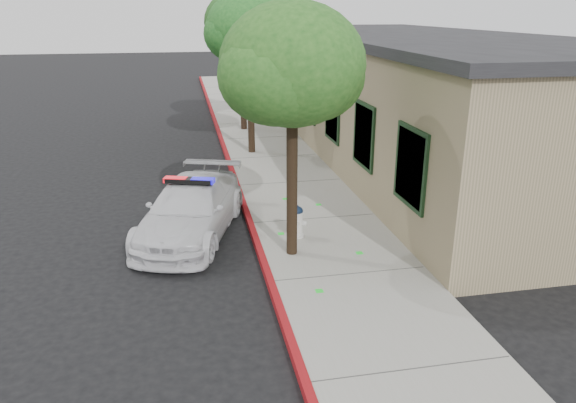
% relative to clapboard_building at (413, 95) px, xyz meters
% --- Properties ---
extents(ground, '(120.00, 120.00, 0.00)m').
position_rel_clapboard_building_xyz_m(ground, '(-6.69, -9.00, -2.13)').
color(ground, black).
rests_on(ground, ground).
extents(sidewalk, '(3.20, 60.00, 0.15)m').
position_rel_clapboard_building_xyz_m(sidewalk, '(-5.09, -6.00, -2.05)').
color(sidewalk, gray).
rests_on(sidewalk, ground).
extents(red_curb, '(0.14, 60.00, 0.16)m').
position_rel_clapboard_building_xyz_m(red_curb, '(-6.63, -6.00, -2.05)').
color(red_curb, maroon).
rests_on(red_curb, ground).
extents(clapboard_building, '(7.30, 20.89, 4.24)m').
position_rel_clapboard_building_xyz_m(clapboard_building, '(0.00, 0.00, 0.00)').
color(clapboard_building, tan).
rests_on(clapboard_building, ground).
extents(police_car, '(3.08, 4.76, 1.40)m').
position_rel_clapboard_building_xyz_m(police_car, '(-8.03, -6.10, -1.48)').
color(police_car, silver).
rests_on(police_car, ground).
extents(fire_hydrant, '(0.43, 0.38, 0.75)m').
position_rel_clapboard_building_xyz_m(fire_hydrant, '(-5.71, -7.03, -1.60)').
color(fire_hydrant, silver).
rests_on(fire_hydrant, sidewalk).
extents(street_tree_near, '(2.92, 2.77, 5.08)m').
position_rel_clapboard_building_xyz_m(street_tree_near, '(-5.98, -7.85, 1.81)').
color(street_tree_near, black).
rests_on(street_tree_near, sidewalk).
extents(street_tree_mid, '(3.13, 2.88, 5.50)m').
position_rel_clapboard_building_xyz_m(street_tree_mid, '(-5.70, 0.82, 2.17)').
color(street_tree_mid, black).
rests_on(street_tree_mid, sidewalk).
extents(street_tree_far, '(3.09, 3.01, 5.63)m').
position_rel_clapboard_building_xyz_m(street_tree_far, '(-5.49, 4.73, 2.25)').
color(street_tree_far, black).
rests_on(street_tree_far, sidewalk).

